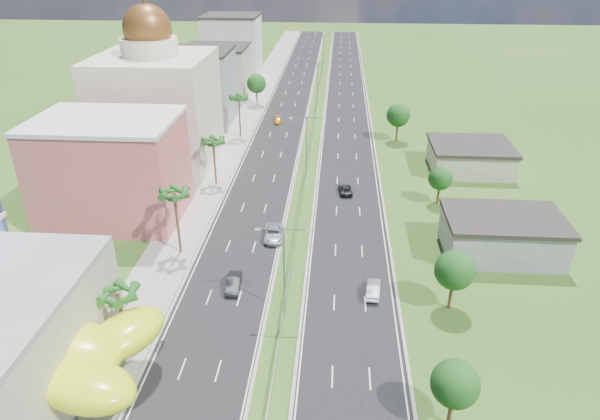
# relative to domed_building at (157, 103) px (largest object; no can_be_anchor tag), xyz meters

# --- Properties ---
(ground) EXTENTS (500.00, 500.00, 0.00)m
(ground) POSITION_rel_domed_building_xyz_m (28.00, -55.00, -11.35)
(ground) COLOR #2D5119
(ground) RESTS_ON ground
(road_left) EXTENTS (11.00, 260.00, 0.04)m
(road_left) POSITION_rel_domed_building_xyz_m (20.50, 35.00, -11.33)
(road_left) COLOR black
(road_left) RESTS_ON ground
(road_right) EXTENTS (11.00, 260.00, 0.04)m
(road_right) POSITION_rel_domed_building_xyz_m (35.50, 35.00, -11.33)
(road_right) COLOR black
(road_right) RESTS_ON ground
(sidewalk_left) EXTENTS (7.00, 260.00, 0.12)m
(sidewalk_left) POSITION_rel_domed_building_xyz_m (11.00, 35.00, -11.29)
(sidewalk_left) COLOR gray
(sidewalk_left) RESTS_ON ground
(median_guardrail) EXTENTS (0.10, 216.06, 0.76)m
(median_guardrail) POSITION_rel_domed_building_xyz_m (28.00, 16.99, -10.74)
(median_guardrail) COLOR gray
(median_guardrail) RESTS_ON ground
(streetlight_median_b) EXTENTS (6.04, 0.25, 11.00)m
(streetlight_median_b) POSITION_rel_domed_building_xyz_m (28.00, -45.00, -4.61)
(streetlight_median_b) COLOR gray
(streetlight_median_b) RESTS_ON ground
(streetlight_median_c) EXTENTS (6.04, 0.25, 11.00)m
(streetlight_median_c) POSITION_rel_domed_building_xyz_m (28.00, -5.00, -4.61)
(streetlight_median_c) COLOR gray
(streetlight_median_c) RESTS_ON ground
(streetlight_median_d) EXTENTS (6.04, 0.25, 11.00)m
(streetlight_median_d) POSITION_rel_domed_building_xyz_m (28.00, 40.00, -4.61)
(streetlight_median_d) COLOR gray
(streetlight_median_d) RESTS_ON ground
(streetlight_median_e) EXTENTS (6.04, 0.25, 11.00)m
(streetlight_median_e) POSITION_rel_domed_building_xyz_m (28.00, 85.00, -4.61)
(streetlight_median_e) COLOR gray
(streetlight_median_e) RESTS_ON ground
(lime_canopy) EXTENTS (18.00, 15.00, 7.40)m
(lime_canopy) POSITION_rel_domed_building_xyz_m (8.00, -59.00, -6.36)
(lime_canopy) COLOR #CCE416
(lime_canopy) RESTS_ON ground
(pink_shophouse) EXTENTS (20.00, 15.00, 15.00)m
(pink_shophouse) POSITION_rel_domed_building_xyz_m (0.00, -23.00, -3.85)
(pink_shophouse) COLOR #DA5F59
(pink_shophouse) RESTS_ON ground
(domed_building) EXTENTS (20.00, 20.00, 28.70)m
(domed_building) POSITION_rel_domed_building_xyz_m (0.00, 0.00, 0.00)
(domed_building) COLOR beige
(domed_building) RESTS_ON ground
(midrise_grey) EXTENTS (16.00, 15.00, 16.00)m
(midrise_grey) POSITION_rel_domed_building_xyz_m (1.00, 25.00, -3.35)
(midrise_grey) COLOR gray
(midrise_grey) RESTS_ON ground
(midrise_beige) EXTENTS (16.00, 15.00, 13.00)m
(midrise_beige) POSITION_rel_domed_building_xyz_m (1.00, 47.00, -4.85)
(midrise_beige) COLOR #A79F89
(midrise_beige) RESTS_ON ground
(midrise_white) EXTENTS (16.00, 15.00, 18.00)m
(midrise_white) POSITION_rel_domed_building_xyz_m (1.00, 70.00, -2.35)
(midrise_white) COLOR silver
(midrise_white) RESTS_ON ground
(shed_near) EXTENTS (15.00, 10.00, 5.00)m
(shed_near) POSITION_rel_domed_building_xyz_m (56.00, -30.00, -8.85)
(shed_near) COLOR gray
(shed_near) RESTS_ON ground
(shed_far) EXTENTS (14.00, 12.00, 4.40)m
(shed_far) POSITION_rel_domed_building_xyz_m (58.00, -0.00, -9.15)
(shed_far) COLOR #A79F89
(shed_far) RESTS_ON ground
(palm_tree_b) EXTENTS (3.60, 3.60, 8.10)m
(palm_tree_b) POSITION_rel_domed_building_xyz_m (12.50, -53.00, -4.29)
(palm_tree_b) COLOR #47301C
(palm_tree_b) RESTS_ON ground
(palm_tree_c) EXTENTS (3.60, 3.60, 9.60)m
(palm_tree_c) POSITION_rel_domed_building_xyz_m (12.50, -33.00, -2.85)
(palm_tree_c) COLOR #47301C
(palm_tree_c) RESTS_ON ground
(palm_tree_d) EXTENTS (3.60, 3.60, 8.60)m
(palm_tree_d) POSITION_rel_domed_building_xyz_m (12.50, -10.00, -3.81)
(palm_tree_d) COLOR #47301C
(palm_tree_d) RESTS_ON ground
(palm_tree_e) EXTENTS (3.60, 3.60, 9.40)m
(palm_tree_e) POSITION_rel_domed_building_xyz_m (12.50, 15.00, -3.05)
(palm_tree_e) COLOR #47301C
(palm_tree_e) RESTS_ON ground
(leafy_tree_lfar) EXTENTS (4.90, 4.90, 8.05)m
(leafy_tree_lfar) POSITION_rel_domed_building_xyz_m (12.50, 40.00, -5.78)
(leafy_tree_lfar) COLOR #47301C
(leafy_tree_lfar) RESTS_ON ground
(leafy_tree_ra) EXTENTS (4.20, 4.20, 6.90)m
(leafy_tree_ra) POSITION_rel_domed_building_xyz_m (44.00, -60.00, -6.58)
(leafy_tree_ra) COLOR #47301C
(leafy_tree_ra) RESTS_ON ground
(leafy_tree_rb) EXTENTS (4.55, 4.55, 7.47)m
(leafy_tree_rb) POSITION_rel_domed_building_xyz_m (47.00, -43.00, -6.18)
(leafy_tree_rb) COLOR #47301C
(leafy_tree_rb) RESTS_ON ground
(leafy_tree_rc) EXTENTS (3.85, 3.85, 6.33)m
(leafy_tree_rc) POSITION_rel_domed_building_xyz_m (50.00, -15.00, -6.98)
(leafy_tree_rc) COLOR #47301C
(leafy_tree_rc) RESTS_ON ground
(leafy_tree_rd) EXTENTS (4.90, 4.90, 8.05)m
(leafy_tree_rd) POSITION_rel_domed_building_xyz_m (46.00, 15.00, -5.78)
(leafy_tree_rd) COLOR #47301C
(leafy_tree_rd) RESTS_ON ground
(car_dark_left) EXTENTS (1.87, 4.72, 1.53)m
(car_dark_left) POSITION_rel_domed_building_xyz_m (21.32, -40.95, -10.55)
(car_dark_left) COLOR black
(car_dark_left) RESTS_ON road_left
(car_silver_mid_left) EXTENTS (3.13, 5.90, 1.58)m
(car_silver_mid_left) POSITION_rel_domed_building_xyz_m (24.80, -28.40, -10.52)
(car_silver_mid_left) COLOR #A2A6AA
(car_silver_mid_left) RESTS_ON road_left
(car_yellow_far_left) EXTENTS (2.12, 4.43, 1.25)m
(car_yellow_far_left) POSITION_rel_domed_building_xyz_m (19.46, 25.60, -10.69)
(car_yellow_far_left) COLOR orange
(car_yellow_far_left) RESTS_ON road_left
(car_silver_right) EXTENTS (2.01, 4.64, 1.48)m
(car_silver_right) POSITION_rel_domed_building_xyz_m (38.32, -40.96, -10.57)
(car_silver_right) COLOR #B9BAC1
(car_silver_right) RESTS_ON road_right
(car_dark_far_right) EXTENTS (2.55, 4.77, 1.27)m
(car_dark_far_right) POSITION_rel_domed_building_xyz_m (35.09, -12.26, -10.68)
(car_dark_far_right) COLOR black
(car_dark_far_right) RESTS_ON road_right
(motorcycle) EXTENTS (0.79, 2.02, 1.26)m
(motorcycle) POSITION_rel_domed_building_xyz_m (15.70, -52.36, -10.68)
(motorcycle) COLOR black
(motorcycle) RESTS_ON road_left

